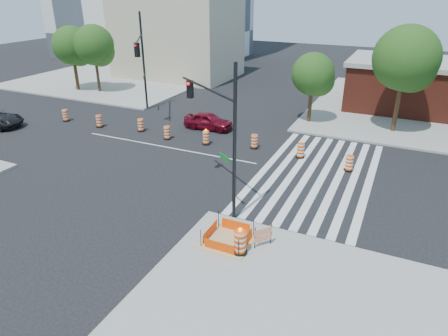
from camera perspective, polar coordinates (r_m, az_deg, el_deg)
The scene contains 25 objects.
ground at distance 29.46m, azimuth -8.19°, elevation 2.97°, with size 120.00×120.00×0.00m, color black.
sidewalk_ne at distance 42.27m, azimuth 28.06°, elevation 7.12°, with size 22.00×22.00×0.15m, color gray.
sidewalk_nw at distance 53.69m, azimuth -14.26°, elevation 12.48°, with size 22.00×22.00×0.15m, color gray.
crosswalk_east at distance 25.58m, azimuth 12.96°, elevation -0.91°, with size 6.75×13.50×0.01m.
lane_centerline at distance 29.46m, azimuth -8.19°, elevation 2.97°, with size 14.00×0.12×0.01m, color silver.
excavation_pit at distance 18.47m, azimuth 0.54°, elevation -10.23°, with size 2.20×2.20×0.90m.
brick_storefront at distance 41.75m, azimuth 28.67°, elevation 10.04°, with size 16.50×8.50×4.60m.
beige_midrise at distance 52.74m, azimuth -6.63°, elevation 18.27°, with size 14.00×10.00×10.00m, color #BBB18F.
red_coupe at distance 32.77m, azimuth -2.25°, elevation 6.73°, with size 1.61×4.01×1.37m, color maroon.
signal_pole_se at distance 19.64m, azimuth -0.82°, elevation 6.65°, with size 4.75×3.54×7.67m.
signal_pole_nw at distance 36.31m, azimuth -11.72°, elevation 15.43°, with size 3.53×5.58×8.56m.
pit_drum at distance 17.49m, azimuth 2.30°, elevation -10.62°, with size 0.66×0.66×1.30m.
barricade at distance 17.96m, azimuth 5.61°, elevation -9.47°, with size 0.62×0.72×1.07m.
tree_north_a at distance 47.32m, azimuth -20.80°, elevation 15.75°, with size 4.09×4.08×6.93m.
tree_north_b at distance 45.89m, azimuth -18.00°, elevation 16.07°, with size 4.19×4.19×7.13m.
tree_north_c at distance 34.27m, azimuth 12.64°, elevation 12.65°, with size 3.50×3.47×5.91m.
tree_north_d at distance 33.68m, azimuth 24.57°, elevation 13.62°, with size 4.86×4.86×8.26m.
median_drum_0 at distance 37.41m, azimuth -21.70°, elevation 6.96°, with size 0.60×0.60×1.02m.
median_drum_1 at distance 34.85m, azimuth -17.39°, elevation 6.36°, with size 0.60×0.60×1.02m.
median_drum_2 at distance 32.99m, azimuth -11.80°, elevation 5.97°, with size 0.60×0.60×1.02m.
median_drum_3 at distance 30.88m, azimuth -8.12°, elevation 4.96°, with size 0.60×0.60×1.02m.
median_drum_4 at distance 29.58m, azimuth -2.58°, elevation 4.31°, with size 0.60×0.60×1.18m.
median_drum_5 at distance 28.91m, azimuth 4.36°, elevation 3.74°, with size 0.60×0.60×1.02m.
median_drum_6 at distance 27.70m, azimuth 10.88°, elevation 2.39°, with size 0.60×0.60×1.02m.
median_drum_7 at distance 26.48m, azimuth 17.45°, elevation 0.59°, with size 0.60×0.60×1.02m.
Camera 1 is at (15.23, -22.79, 10.81)m, focal length 32.00 mm.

